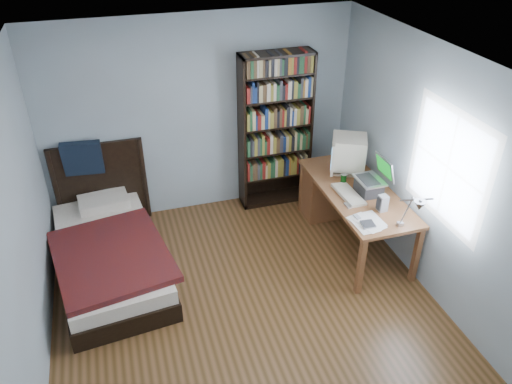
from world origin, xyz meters
TOP-DOWN VIEW (x-y plane):
  - room at (0.03, -0.00)m, footprint 4.20×4.24m
  - desk at (1.51, 1.26)m, footprint 0.75×1.74m
  - crt_monitor at (1.55, 1.18)m, footprint 0.55×0.51m
  - laptop at (1.61, 0.67)m, footprint 0.34×0.35m
  - desk_lamp at (1.49, -0.33)m, footprint 0.22×0.49m
  - keyboard at (1.35, 0.68)m, footprint 0.22×0.50m
  - speaker at (1.56, 0.32)m, footprint 0.10×0.10m
  - soda_can at (1.41, 0.94)m, footprint 0.07×0.07m
  - mouse at (1.48, 1.09)m, footprint 0.06×0.10m
  - phone_silver at (1.26, 0.49)m, footprint 0.06×0.11m
  - phone_grey at (1.25, 0.27)m, footprint 0.05×0.09m
  - external_drive at (1.29, 0.11)m, footprint 0.14×0.14m
  - bookshelf at (0.92, 1.94)m, footprint 0.91×0.30m
  - bed at (-1.28, 1.13)m, footprint 1.32×2.18m

SIDE VIEW (x-z plane):
  - bed at x=-1.28m, z-range -0.33..0.84m
  - desk at x=1.51m, z-range 0.06..0.79m
  - phone_grey at x=1.25m, z-range 0.73..0.75m
  - phone_silver at x=1.26m, z-range 0.73..0.75m
  - external_drive at x=1.29m, z-range 0.73..0.76m
  - mouse at x=1.48m, z-range 0.73..0.76m
  - keyboard at x=1.35m, z-range 0.72..0.77m
  - soda_can at x=1.41m, z-range 0.73..0.85m
  - speaker at x=1.56m, z-range 0.73..0.91m
  - laptop at x=1.61m, z-range 0.63..1.06m
  - crt_monitor at x=1.55m, z-range 0.76..1.23m
  - bookshelf at x=0.92m, z-range 0.00..2.02m
  - desk_lamp at x=1.49m, z-range 0.91..1.49m
  - room at x=0.03m, z-range 0.00..2.50m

